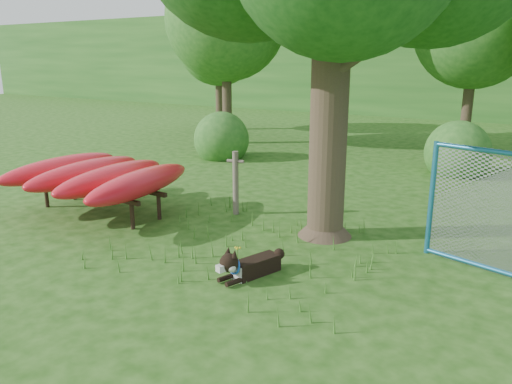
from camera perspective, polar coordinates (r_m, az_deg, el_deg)
The scene contains 11 objects.
ground at distance 7.79m, azimuth -5.96°, elevation -8.89°, with size 80.00×80.00×0.00m, color #1B450D.
wooden_post at distance 10.26m, azimuth -2.34°, elevation 1.23°, with size 0.36×0.16×1.33m.
kayak_rack at distance 10.80m, azimuth -17.58°, elevation 1.84°, with size 3.45×3.19×1.06m.
husky_dog at distance 7.44m, azimuth -1.01°, elevation -8.39°, with size 0.59×1.15×0.54m.
wildflower_clump at distance 8.05m, azimuth -2.13°, elevation -6.54°, with size 0.11×0.11×0.23m.
bg_tree_a at distance 19.08m, azimuth -3.47°, elevation 19.01°, with size 4.40×4.40×6.70m.
bg_tree_c at distance 18.86m, azimuth 23.82°, elevation 16.73°, with size 4.00×4.00×6.12m.
bg_tree_f at distance 22.94m, azimuth -4.30°, elevation 16.44°, with size 3.60×3.60×5.55m.
shrub_left at distance 16.43m, azimuth -3.94°, elevation 3.94°, with size 1.80×1.80×1.80m, color #265E1E.
shrub_mid at distance 15.14m, azimuth 21.82°, elevation 1.93°, with size 1.80×1.80×1.80m, color #265E1E.
wooded_hillside at distance 33.90m, azimuth 24.90°, elevation 13.43°, with size 80.00×12.00×6.00m, color #265E1E.
Camera 1 is at (4.39, -5.61, 3.15)m, focal length 35.00 mm.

